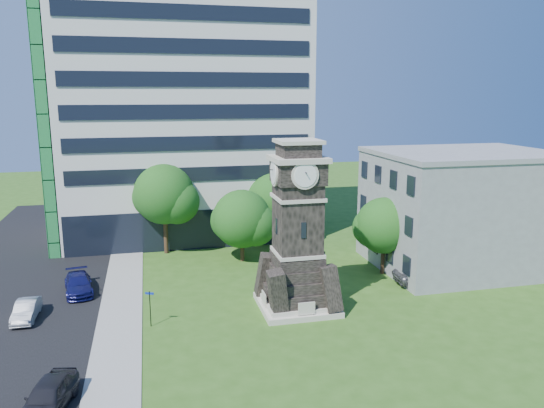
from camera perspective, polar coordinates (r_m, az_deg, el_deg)
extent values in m
plane|color=#2E5618|center=(37.05, -1.04, -12.62)|extent=(160.00, 160.00, 0.00)
cube|color=gray|center=(41.01, -15.91, -10.56)|extent=(3.00, 70.00, 0.06)
cube|color=#BDB4A5|center=(39.42, 2.67, -10.75)|extent=(5.40, 5.40, 0.40)
cube|color=#BDB4A5|center=(39.29, 2.67, -10.28)|extent=(4.80, 4.80, 0.30)
cube|color=black|center=(37.30, 2.77, -0.78)|extent=(3.00, 3.00, 6.40)
cube|color=#BDB4A5|center=(38.07, 2.73, -5.19)|extent=(3.25, 3.25, 0.25)
cube|color=#BDB4A5|center=(37.09, 2.79, 0.73)|extent=(3.25, 3.25, 0.25)
cube|color=black|center=(36.12, 3.42, -2.84)|extent=(0.35, 0.08, 1.10)
cube|color=black|center=(36.79, 2.82, 3.48)|extent=(3.30, 3.30, 1.60)
cube|color=#BDB4A5|center=(36.67, 2.83, 4.88)|extent=(3.70, 3.70, 0.35)
cylinder|color=white|center=(35.11, 3.62, 3.07)|extent=(1.56, 0.06, 1.56)
cylinder|color=white|center=(36.34, 0.13, 3.39)|extent=(0.06, 1.56, 1.56)
cube|color=black|center=(36.60, 2.84, 5.81)|extent=(2.60, 2.60, 0.90)
cube|color=#BDB4A5|center=(36.54, 2.85, 6.74)|extent=(3.00, 3.00, 0.25)
cube|color=silver|center=(59.13, -9.46, 10.39)|extent=(25.00, 15.00, 28.00)
cube|color=black|center=(53.62, -8.48, -2.70)|extent=(24.50, 0.80, 4.00)
cube|color=gray|center=(50.20, 19.76, -0.75)|extent=(15.00, 12.00, 10.00)
cube|color=gray|center=(49.40, 20.18, 5.15)|extent=(15.20, 12.20, 0.40)
imported|color=black|center=(29.72, -22.92, -18.51)|extent=(2.81, 4.85, 1.55)
imported|color=#A1A4A8|center=(40.99, -24.92, -10.33)|extent=(1.43, 3.91, 1.28)
imported|color=#11134D|center=(44.54, -20.10, -8.09)|extent=(2.75, 5.13, 1.41)
imported|color=#4C4C51|center=(45.53, 16.31, -7.35)|extent=(5.56, 2.92, 1.49)
cube|color=black|center=(37.32, 0.27, -11.86)|extent=(0.06, 0.44, 0.68)
cube|color=black|center=(37.71, 2.76, -11.61)|extent=(0.06, 0.44, 0.68)
cube|color=black|center=(37.47, 1.52, -11.60)|extent=(1.74, 0.46, 0.04)
cube|color=black|center=(37.55, 1.44, -11.10)|extent=(1.74, 0.04, 0.39)
cylinder|color=black|center=(36.90, -12.97, -10.94)|extent=(0.06, 0.06, 2.48)
cube|color=navy|center=(36.49, -13.05, -9.35)|extent=(0.60, 0.04, 0.15)
cylinder|color=#332114|center=(52.65, -11.35, -3.41)|extent=(0.41, 0.41, 3.40)
sphere|color=#295A1A|center=(51.73, -11.54, 1.04)|extent=(5.79, 5.79, 5.79)
sphere|color=#295A1A|center=(51.33, -10.19, 0.26)|extent=(4.34, 4.34, 4.34)
sphere|color=#295A1A|center=(52.49, -12.65, 0.73)|extent=(4.05, 4.05, 4.05)
cylinder|color=#332114|center=(49.45, -3.22, -4.83)|extent=(0.37, 0.37, 2.34)
sphere|color=#24661E|center=(48.71, -3.26, -1.61)|extent=(5.39, 5.39, 5.39)
sphere|color=#24661E|center=(48.50, -1.88, -2.21)|extent=(4.04, 4.04, 4.04)
sphere|color=#24661E|center=(49.27, -4.47, -1.78)|extent=(3.77, 3.77, 3.77)
cylinder|color=#332114|center=(54.79, 0.20, -2.96)|extent=(0.40, 0.40, 2.68)
sphere|color=#22591A|center=(54.04, 0.20, 0.39)|extent=(5.73, 5.73, 5.73)
sphere|color=#22591A|center=(53.88, 1.53, -0.22)|extent=(4.30, 4.30, 4.30)
sphere|color=#22591A|center=(54.57, -1.00, 0.18)|extent=(4.01, 4.01, 4.01)
cylinder|color=#332114|center=(46.96, 11.81, -5.88)|extent=(0.32, 0.32, 2.49)
sphere|color=#245E1C|center=(46.13, 11.97, -2.27)|extent=(4.81, 4.81, 4.81)
sphere|color=#245E1C|center=(46.25, 13.27, -2.92)|extent=(3.61, 3.61, 3.61)
sphere|color=#245E1C|center=(46.38, 10.69, -2.50)|extent=(3.37, 3.37, 3.37)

